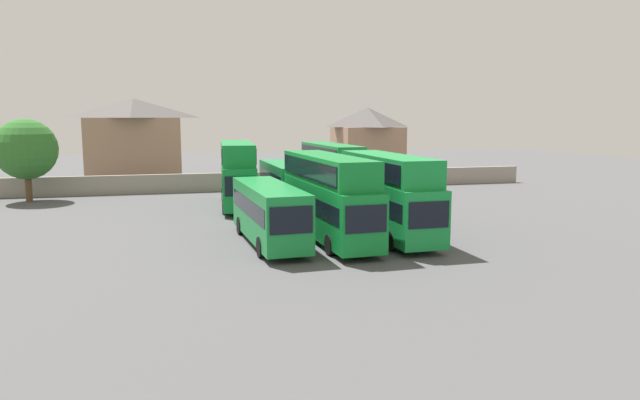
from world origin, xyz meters
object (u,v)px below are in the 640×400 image
at_px(bus_5, 284,181).
at_px(house_terrace_centre, 367,142).
at_px(bus_3, 388,191).
at_px(bus_4, 237,171).
at_px(tree_left_of_lot, 26,149).
at_px(bus_6, 332,170).
at_px(house_terrace_left, 135,140).
at_px(bus_2, 328,193).
at_px(bus_1, 269,210).

relative_size(bus_5, house_terrace_centre, 1.22).
distance_m(bus_3, bus_5, 15.25).
distance_m(bus_4, house_terrace_centre, 27.09).
bearing_deg(tree_left_of_lot, bus_5, -17.87).
height_order(bus_6, house_terrace_left, house_terrace_left).
distance_m(bus_3, house_terrace_left, 38.17).
bearing_deg(house_terrace_centre, tree_left_of_lot, -159.54).
bearing_deg(bus_5, bus_2, -1.92).
relative_size(bus_3, bus_5, 1.08).
bearing_deg(bus_1, bus_4, 177.57).
height_order(bus_2, bus_6, bus_2).
distance_m(bus_1, bus_4, 14.58).
bearing_deg(house_terrace_left, bus_2, -69.77).
distance_m(bus_2, bus_5, 14.76).
relative_size(bus_3, tree_left_of_lot, 1.56).
bearing_deg(bus_4, bus_2, 18.94).
bearing_deg(bus_3, bus_6, 176.53).
distance_m(bus_6, house_terrace_left, 25.88).
height_order(bus_5, tree_left_of_lot, tree_left_of_lot).
relative_size(bus_6, tree_left_of_lot, 1.65).
xyz_separation_m(bus_4, house_terrace_centre, (17.94, 20.25, 1.36)).
relative_size(bus_1, bus_3, 0.93).
xyz_separation_m(bus_2, bus_5, (0.23, 14.73, -0.86)).
bearing_deg(bus_4, house_terrace_left, -151.55).
relative_size(bus_2, bus_3, 1.08).
bearing_deg(bus_4, bus_3, 31.56).
bearing_deg(house_terrace_centre, bus_4, -131.55).
bearing_deg(house_terrace_left, house_terrace_centre, 0.44).
distance_m(bus_2, bus_3, 3.68).
relative_size(bus_1, bus_5, 1.01).
height_order(house_terrace_left, house_terrace_centre, house_terrace_left).
xyz_separation_m(bus_2, bus_4, (-3.71, 14.30, 0.10)).
relative_size(bus_2, bus_5, 1.17).
relative_size(house_terrace_left, house_terrace_centre, 1.22).
distance_m(bus_1, bus_6, 17.14).
relative_size(bus_6, house_terrace_centre, 1.40).
bearing_deg(bus_2, bus_3, 85.59).
bearing_deg(tree_left_of_lot, bus_2, -46.00).
bearing_deg(bus_2, tree_left_of_lot, -138.86).
relative_size(bus_2, house_terrace_centre, 1.43).
distance_m(bus_3, tree_left_of_lot, 32.66).
relative_size(bus_1, bus_4, 0.89).
bearing_deg(bus_1, house_terrace_left, -168.30).
xyz_separation_m(bus_2, house_terrace_centre, (14.23, 34.55, 1.46)).
height_order(bus_1, bus_4, bus_4).
bearing_deg(bus_2, bus_1, -89.00).
bearing_deg(tree_left_of_lot, bus_1, -51.63).
bearing_deg(house_terrace_left, tree_left_of_lot, -122.24).
relative_size(bus_3, house_terrace_centre, 1.32).
height_order(bus_1, house_terrace_centre, house_terrace_centre).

